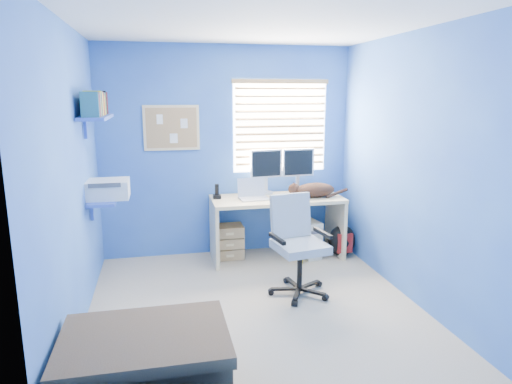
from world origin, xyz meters
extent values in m
cube|color=#B6AD94|center=(0.00, 0.00, 0.00)|extent=(3.00, 3.20, 0.00)
cube|color=white|center=(0.00, 0.00, 2.50)|extent=(3.00, 3.20, 0.00)
cube|color=blue|center=(0.00, 1.60, 1.25)|extent=(3.00, 0.01, 2.50)
cube|color=blue|center=(0.00, -1.60, 1.25)|extent=(3.00, 0.01, 2.50)
cube|color=blue|center=(-1.50, 0.00, 1.25)|extent=(0.01, 3.20, 2.50)
cube|color=blue|center=(1.50, 0.00, 1.25)|extent=(0.01, 3.20, 2.50)
cube|color=#DDBF7B|center=(0.53, 1.26, 0.37)|extent=(1.54, 0.65, 0.74)
cube|color=silver|center=(0.25, 1.22, 0.85)|extent=(0.35, 0.28, 0.22)
cube|color=silver|center=(0.46, 1.50, 1.01)|extent=(0.41, 0.18, 0.54)
cube|color=silver|center=(0.87, 1.52, 1.01)|extent=(0.41, 0.14, 0.54)
cube|color=black|center=(-0.17, 1.35, 0.82)|extent=(0.10, 0.11, 0.17)
imported|color=#235E65|center=(1.07, 1.40, 0.79)|extent=(0.10, 0.09, 0.10)
cylinder|color=silver|center=(1.08, 1.48, 0.78)|extent=(0.13, 0.13, 0.07)
ellipsoid|color=black|center=(0.98, 1.18, 0.82)|extent=(0.51, 0.32, 0.17)
cube|color=beige|center=(0.91, 1.23, 0.23)|extent=(0.26, 0.47, 0.45)
cube|color=tan|center=(-0.04, 1.36, 0.20)|extent=(0.35, 0.28, 0.41)
cube|color=yellow|center=(0.77, 1.03, 0.12)|extent=(0.03, 0.17, 0.24)
ellipsoid|color=black|center=(1.31, 1.12, 0.19)|extent=(0.33, 0.25, 0.39)
cube|color=brown|center=(-0.95, -1.15, 0.24)|extent=(1.00, 0.71, 0.48)
cylinder|color=black|center=(0.49, 0.20, 0.03)|extent=(0.65, 0.65, 0.06)
cylinder|color=black|center=(0.49, 0.20, 0.25)|extent=(0.06, 0.06, 0.39)
cube|color=#A4AFB9|center=(0.49, 0.20, 0.49)|extent=(0.53, 0.53, 0.08)
cube|color=#A4AFB9|center=(0.45, 0.41, 0.75)|extent=(0.42, 0.13, 0.44)
cube|color=white|center=(0.65, 1.59, 1.55)|extent=(1.15, 0.01, 1.10)
cube|color=tan|center=(0.65, 1.56, 1.55)|extent=(1.10, 0.03, 1.00)
cube|color=#DDBF7B|center=(-0.65, 1.58, 1.55)|extent=(0.64, 0.02, 0.52)
cube|color=tan|center=(-0.65, 1.57, 1.55)|extent=(0.58, 0.01, 0.46)
cube|color=#3755BD|center=(-1.36, 0.75, 0.92)|extent=(0.26, 0.55, 0.03)
cube|color=silver|center=(-1.32, 0.75, 1.02)|extent=(0.42, 0.34, 0.18)
cube|color=#3755BD|center=(-1.37, 0.75, 1.72)|extent=(0.24, 0.90, 0.03)
cube|color=navy|center=(-1.38, 0.75, 1.84)|extent=(0.15, 0.80, 0.22)
camera|label=1|loc=(-0.81, -3.81, 1.94)|focal=32.00mm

